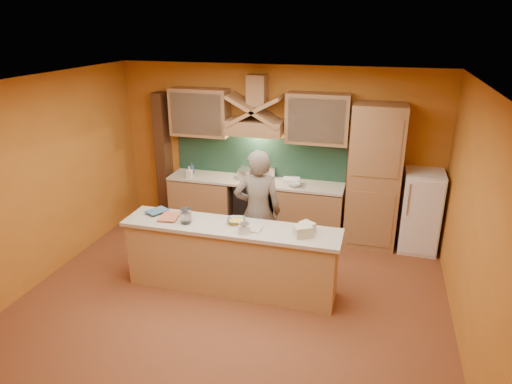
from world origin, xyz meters
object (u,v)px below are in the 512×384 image
(fridge, at_px, (420,211))
(person, at_px, (258,212))
(stove, at_px, (255,206))
(kitchen_scale, at_px, (244,229))
(mixing_bowl, at_px, (236,221))

(fridge, distance_m, person, 2.65)
(stove, bearing_deg, kitchen_scale, -78.20)
(fridge, xyz_separation_m, person, (-2.29, -1.31, 0.27))
(person, bearing_deg, mixing_bowl, 57.11)
(person, relative_size, kitchen_scale, 13.68)
(fridge, bearing_deg, person, -150.25)
(stove, relative_size, fridge, 0.69)
(person, relative_size, mixing_bowl, 7.34)
(stove, height_order, kitchen_scale, kitchen_scale)
(kitchen_scale, bearing_deg, stove, 80.15)
(person, height_order, mixing_bowl, person)
(person, bearing_deg, fridge, -164.93)
(stove, distance_m, mixing_bowl, 1.89)
(mixing_bowl, bearing_deg, stove, 97.87)
(kitchen_scale, height_order, mixing_bowl, kitchen_scale)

